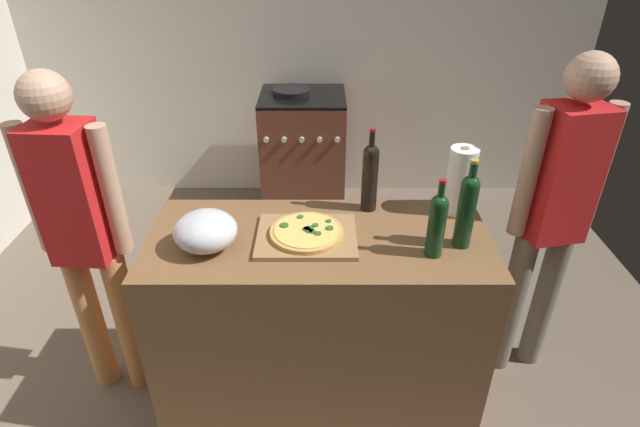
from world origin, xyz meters
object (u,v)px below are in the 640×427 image
at_px(pizza, 308,232).
at_px(wine_bottle_clear, 371,175).
at_px(person_in_red, 555,209).
at_px(person_in_stripes, 84,229).
at_px(wine_bottle_amber, 438,223).
at_px(stove, 305,155).
at_px(wine_bottle_dark, 468,208).
at_px(mixing_bowl, 207,231).
at_px(paper_towel_roll, 461,181).

relative_size(pizza, wine_bottle_clear, 0.78).
bearing_deg(person_in_red, person_in_stripes, -176.17).
bearing_deg(wine_bottle_amber, stove, 106.28).
height_order(wine_bottle_clear, stove, wine_bottle_clear).
distance_m(pizza, person_in_stripes, 0.94).
distance_m(pizza, person_in_red, 1.10).
distance_m(wine_bottle_dark, wine_bottle_amber, 0.14).
height_order(wine_bottle_dark, stove, wine_bottle_dark).
xyz_separation_m(pizza, wine_bottle_dark, (0.61, -0.04, 0.14)).
xyz_separation_m(wine_bottle_dark, person_in_stripes, (-1.55, 0.12, -0.18)).
xyz_separation_m(wine_bottle_dark, stove, (-0.68, 1.85, -0.61)).
xyz_separation_m(person_in_stripes, person_in_red, (2.02, 0.14, 0.02)).
relative_size(mixing_bowl, paper_towel_roll, 0.82).
bearing_deg(wine_bottle_amber, wine_bottle_clear, 122.27).
bearing_deg(wine_bottle_clear, person_in_red, -1.72).
bearing_deg(paper_towel_roll, person_in_red, -0.43).
xyz_separation_m(stove, person_in_red, (1.16, -1.59, 0.46)).
bearing_deg(stove, wine_bottle_amber, -73.72).
xyz_separation_m(wine_bottle_dark, person_in_red, (0.47, 0.26, -0.16)).
distance_m(wine_bottle_dark, person_in_stripes, 1.56).
xyz_separation_m(wine_bottle_clear, wine_bottle_dark, (0.34, -0.28, 0.00)).
relative_size(mixing_bowl, wine_bottle_amber, 0.77).
distance_m(pizza, wine_bottle_clear, 0.38).
xyz_separation_m(wine_bottle_amber, stove, (-0.56, 1.92, -0.59)).
height_order(wine_bottle_dark, person_in_stripes, person_in_stripes).
bearing_deg(person_in_red, wine_bottle_clear, 178.28).
xyz_separation_m(stove, person_in_stripes, (-0.87, -1.73, 0.44)).
relative_size(pizza, stove, 0.30).
bearing_deg(wine_bottle_dark, mixing_bowl, -178.93).
bearing_deg(wine_bottle_amber, wine_bottle_dark, 27.42).
bearing_deg(stove, person_in_red, -54.07).
bearing_deg(person_in_stripes, pizza, -4.83).
relative_size(wine_bottle_clear, person_in_stripes, 0.24).
height_order(stove, person_in_stripes, person_in_stripes).
bearing_deg(person_in_red, pizza, -168.78).
xyz_separation_m(paper_towel_roll, wine_bottle_dark, (-0.04, -0.26, 0.02)).
xyz_separation_m(wine_bottle_dark, wine_bottle_amber, (-0.12, -0.06, -0.03)).
bearing_deg(wine_bottle_dark, paper_towel_roll, 81.10).
bearing_deg(stove, wine_bottle_dark, -69.78).
relative_size(wine_bottle_dark, person_in_red, 0.23).
bearing_deg(stove, mixing_bowl, -99.55).
xyz_separation_m(paper_towel_roll, person_in_stripes, (-1.59, -0.14, -0.16)).
bearing_deg(person_in_stripes, paper_towel_roll, 4.98).
bearing_deg(wine_bottle_amber, paper_towel_roll, 63.33).
bearing_deg(wine_bottle_clear, stove, 102.24).
xyz_separation_m(paper_towel_roll, wine_bottle_clear, (-0.38, 0.02, 0.02)).
bearing_deg(wine_bottle_clear, mixing_bowl, -155.21).
xyz_separation_m(paper_towel_roll, person_in_red, (0.43, -0.00, -0.14)).
height_order(wine_bottle_amber, person_in_red, person_in_red).
bearing_deg(mixing_bowl, stove, 80.45).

